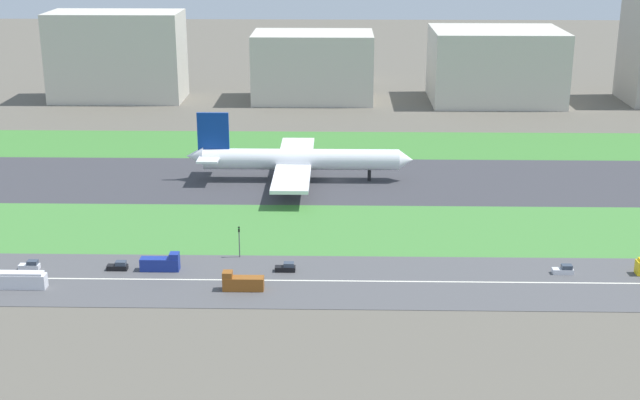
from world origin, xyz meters
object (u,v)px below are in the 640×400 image
(car_5, at_px, (564,270))
(car_6, at_px, (30,266))
(fuel_tank_west, at_px, (347,64))
(office_tower, at_px, (495,66))
(bus_1, at_px, (18,280))
(truck_0, at_px, (161,263))
(terminal_building, at_px, (117,56))
(traffic_light, at_px, (239,239))
(truck_1, at_px, (242,283))
(hangar_building, at_px, (313,67))
(car_1, at_px, (286,268))
(airliner, at_px, (295,160))
(car_2, at_px, (118,266))

(car_5, bearing_deg, car_6, 180.00)
(fuel_tank_west, bearing_deg, office_tower, -36.98)
(bus_1, height_order, car_5, bus_1)
(truck_0, xyz_separation_m, office_tower, (101.39, 182.00, 12.89))
(truck_0, xyz_separation_m, terminal_building, (-52.28, 182.00, 16.17))
(truck_0, xyz_separation_m, traffic_light, (16.07, 7.99, 2.62))
(truck_1, relative_size, office_tower, 0.16)
(car_6, height_order, fuel_tank_west, fuel_tank_west)
(truck_0, relative_size, terminal_building, 0.16)
(car_5, bearing_deg, traffic_light, 173.52)
(truck_1, bearing_deg, terminal_building, -69.76)
(traffic_light, height_order, fuel_tank_west, fuel_tank_west)
(office_tower, bearing_deg, fuel_tank_west, 143.02)
(hangar_building, bearing_deg, car_5, -72.04)
(car_1, xyz_separation_m, terminal_building, (-79.25, 182.00, 16.91))
(airliner, distance_m, car_1, 68.22)
(car_6, xyz_separation_m, hangar_building, (55.99, 182.00, 12.86))
(car_2, bearing_deg, truck_0, -0.00)
(car_6, distance_m, hangar_building, 190.85)
(office_tower, xyz_separation_m, fuel_tank_west, (-59.76, 45.00, -6.81))
(terminal_building, distance_m, hangar_building, 79.84)
(bus_1, xyz_separation_m, car_5, (114.07, 10.00, -0.90))
(hangar_building, bearing_deg, office_tower, 0.00)
(car_6, xyz_separation_m, office_tower, (129.92, 182.00, 13.64))
(terminal_building, xyz_separation_m, hangar_building, (79.74, 0.00, -4.05))
(truck_1, bearing_deg, bus_1, -0.00)
(truck_0, height_order, fuel_tank_west, fuel_tank_west)
(airliner, bearing_deg, hangar_building, 89.13)
(terminal_building, relative_size, fuel_tank_west, 2.48)
(airliner, bearing_deg, fuel_tank_west, 84.29)
(bus_1, height_order, traffic_light, traffic_light)
(airliner, bearing_deg, office_tower, 56.43)
(traffic_light, relative_size, hangar_building, 0.15)
(airliner, relative_size, car_1, 14.77)
(airliner, relative_size, fuel_tank_west, 3.03)
(bus_1, relative_size, car_5, 2.64)
(airliner, bearing_deg, terminal_building, 124.38)
(truck_1, bearing_deg, truck_0, -28.35)
(terminal_building, bearing_deg, car_6, -82.57)
(car_1, height_order, truck_1, truck_1)
(truck_0, relative_size, office_tower, 0.16)
(truck_0, xyz_separation_m, bus_1, (-27.62, -10.00, 0.15))
(car_6, distance_m, office_tower, 224.03)
(truck_0, relative_size, car_2, 1.91)
(airliner, xyz_separation_m, car_1, (1.24, -68.00, -5.31))
(car_2, distance_m, car_6, 19.19)
(car_1, distance_m, traffic_light, 13.93)
(car_1, height_order, hangar_building, hangar_building)
(airliner, height_order, hangar_building, hangar_building)
(car_2, height_order, hangar_building, hangar_building)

